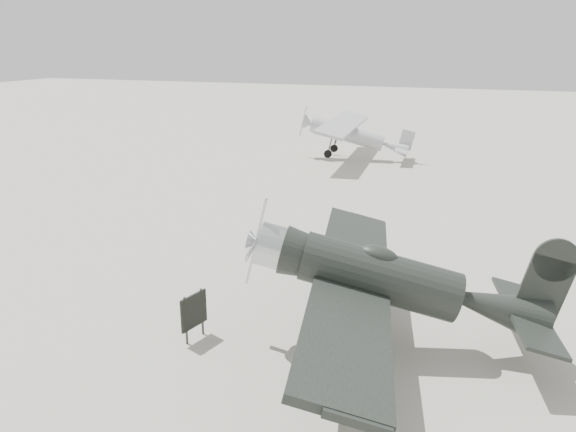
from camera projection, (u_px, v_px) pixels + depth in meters
The scene contains 4 objects.
ground at pixel (284, 274), 18.75m from camera, with size 160.00×160.00×0.00m, color #ABA797.
lowwing_monoplane at pixel (394, 281), 13.74m from camera, with size 7.74×10.75×3.45m.
highwing_monoplane at pixel (352, 131), 36.36m from camera, with size 7.26×10.24×2.91m.
sign_board at pixel (194, 312), 14.45m from camera, with size 0.29×0.90×1.31m.
Camera 1 is at (5.84, -16.29, 7.47)m, focal length 35.00 mm.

